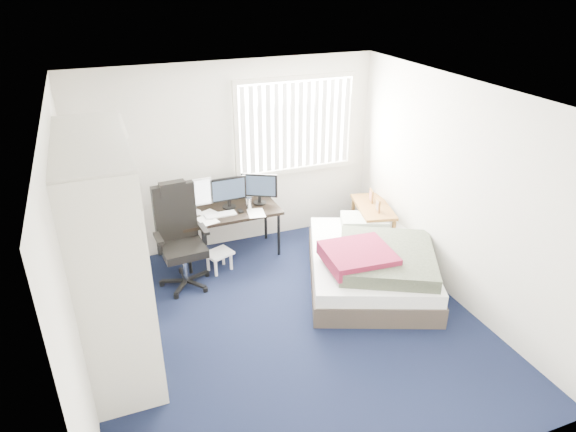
{
  "coord_description": "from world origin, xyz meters",
  "views": [
    {
      "loc": [
        -1.65,
        -4.16,
        3.52
      ],
      "look_at": [
        0.14,
        0.4,
        1.13
      ],
      "focal_mm": 32.0,
      "sensor_mm": 36.0,
      "label": 1
    }
  ],
  "objects_px": {
    "desk": "(228,207)",
    "bed": "(371,263)",
    "office_chair": "(181,247)",
    "nightstand": "(373,210)"
  },
  "relations": [
    {
      "from": "bed",
      "to": "office_chair",
      "type": "bearing_deg",
      "value": 157.85
    },
    {
      "from": "office_chair",
      "to": "bed",
      "type": "xyz_separation_m",
      "value": [
        2.13,
        -0.87,
        -0.22
      ]
    },
    {
      "from": "office_chair",
      "to": "bed",
      "type": "height_order",
      "value": "office_chair"
    },
    {
      "from": "office_chair",
      "to": "bed",
      "type": "relative_size",
      "value": 0.55
    },
    {
      "from": "desk",
      "to": "nightstand",
      "type": "bearing_deg",
      "value": -13.18
    },
    {
      "from": "desk",
      "to": "bed",
      "type": "distance_m",
      "value": 1.98
    },
    {
      "from": "desk",
      "to": "bed",
      "type": "relative_size",
      "value": 0.6
    },
    {
      "from": "desk",
      "to": "nightstand",
      "type": "xyz_separation_m",
      "value": [
        1.92,
        -0.45,
        -0.18
      ]
    },
    {
      "from": "desk",
      "to": "bed",
      "type": "xyz_separation_m",
      "value": [
        1.41,
        -1.32,
        -0.43
      ]
    },
    {
      "from": "bed",
      "to": "desk",
      "type": "bearing_deg",
      "value": 137.04
    }
  ]
}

